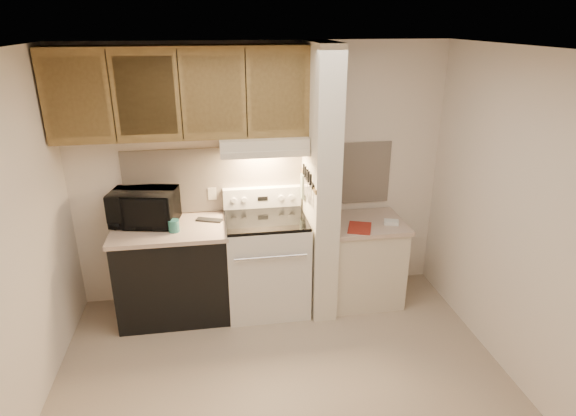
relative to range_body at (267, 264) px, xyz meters
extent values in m
plane|color=tan|center=(0.00, -1.16, -0.46)|extent=(3.60, 3.60, 0.00)
plane|color=white|center=(0.00, -1.16, 2.04)|extent=(3.60, 3.60, 0.00)
cube|color=#F2E2CF|center=(0.00, 0.34, 0.79)|extent=(3.60, 2.50, 0.02)
cube|color=#F2E2CF|center=(-1.80, -1.16, 0.79)|extent=(0.02, 3.00, 2.50)
cube|color=#F2E2CF|center=(1.80, -1.16, 0.79)|extent=(0.02, 3.00, 2.50)
cube|color=beige|center=(0.00, 0.33, 0.78)|extent=(2.60, 0.02, 0.63)
cube|color=silver|center=(0.00, 0.00, 0.00)|extent=(0.76, 0.65, 0.92)
cube|color=black|center=(0.00, -0.32, 0.04)|extent=(0.50, 0.01, 0.30)
cylinder|color=silver|center=(0.00, -0.35, 0.26)|extent=(0.65, 0.02, 0.02)
cube|color=black|center=(0.00, 0.00, 0.48)|extent=(0.74, 0.64, 0.03)
cube|color=silver|center=(0.00, 0.28, 0.59)|extent=(0.76, 0.08, 0.20)
cube|color=black|center=(0.00, 0.24, 0.59)|extent=(0.10, 0.01, 0.04)
cylinder|color=silver|center=(-0.28, 0.24, 0.59)|extent=(0.05, 0.02, 0.05)
cylinder|color=silver|center=(-0.18, 0.24, 0.59)|extent=(0.05, 0.02, 0.05)
cylinder|color=silver|center=(0.18, 0.24, 0.59)|extent=(0.05, 0.02, 0.05)
cylinder|color=silver|center=(0.28, 0.24, 0.59)|extent=(0.05, 0.02, 0.05)
cube|color=black|center=(-0.88, 0.01, -0.03)|extent=(1.00, 0.63, 0.87)
cube|color=#C4AA96|center=(-0.88, 0.01, 0.43)|extent=(1.04, 0.67, 0.04)
cube|color=black|center=(-0.52, 0.11, 0.46)|extent=(0.25, 0.16, 0.02)
cylinder|color=#276D68|center=(-0.83, -0.09, 0.50)|extent=(0.12, 0.12, 0.11)
cube|color=beige|center=(-0.48, 0.32, 0.64)|extent=(0.08, 0.01, 0.12)
imported|color=black|center=(-1.10, 0.14, 0.61)|extent=(0.64, 0.50, 0.32)
cube|color=silver|center=(0.51, -0.01, 0.79)|extent=(0.22, 0.70, 2.50)
cube|color=olive|center=(0.39, -0.01, 0.84)|extent=(0.01, 0.70, 0.04)
cube|color=black|center=(0.39, -0.06, 0.86)|extent=(0.02, 0.42, 0.04)
cube|color=silver|center=(0.38, -0.20, 0.76)|extent=(0.01, 0.03, 0.16)
cylinder|color=black|center=(0.38, -0.21, 0.91)|extent=(0.02, 0.02, 0.10)
cube|color=silver|center=(0.38, -0.13, 0.75)|extent=(0.01, 0.04, 0.18)
cylinder|color=black|center=(0.38, -0.12, 0.91)|extent=(0.02, 0.02, 0.10)
cube|color=silver|center=(0.38, -0.05, 0.74)|extent=(0.01, 0.04, 0.20)
cylinder|color=black|center=(0.38, -0.06, 0.91)|extent=(0.02, 0.02, 0.10)
cube|color=silver|center=(0.38, 0.03, 0.76)|extent=(0.01, 0.04, 0.16)
cylinder|color=black|center=(0.38, 0.03, 0.91)|extent=(0.02, 0.02, 0.10)
cube|color=silver|center=(0.38, 0.10, 0.75)|extent=(0.01, 0.04, 0.18)
cylinder|color=black|center=(0.38, 0.11, 0.91)|extent=(0.02, 0.02, 0.10)
cube|color=gray|center=(0.38, 0.17, 0.72)|extent=(0.03, 0.10, 0.24)
cube|color=beige|center=(0.97, -0.01, -0.06)|extent=(0.70, 0.60, 0.81)
cube|color=#C4AA96|center=(0.97, -0.01, 0.37)|extent=(0.74, 0.64, 0.04)
cube|color=maroon|center=(0.86, -0.16, 0.39)|extent=(0.29, 0.34, 0.01)
cube|color=white|center=(1.19, -0.11, 0.41)|extent=(0.16, 0.13, 0.04)
cube|color=beige|center=(0.00, 0.12, 1.17)|extent=(0.78, 0.44, 0.15)
cube|color=beige|center=(0.00, -0.08, 1.12)|extent=(0.78, 0.04, 0.06)
cube|color=olive|center=(-0.69, 0.17, 1.62)|extent=(2.18, 0.33, 0.77)
cube|color=olive|center=(-1.51, 0.01, 1.62)|extent=(0.46, 0.01, 0.63)
cube|color=black|center=(-1.23, 0.01, 1.62)|extent=(0.01, 0.01, 0.73)
cube|color=olive|center=(-0.96, 0.01, 1.62)|extent=(0.46, 0.01, 0.63)
cube|color=black|center=(-0.69, 0.01, 1.62)|extent=(0.01, 0.01, 0.73)
cube|color=olive|center=(-0.42, 0.01, 1.62)|extent=(0.46, 0.01, 0.63)
cube|color=black|center=(-0.14, 0.01, 1.62)|extent=(0.01, 0.01, 0.73)
cube|color=olive|center=(0.13, 0.01, 1.62)|extent=(0.46, 0.01, 0.63)
camera|label=1|loc=(-0.45, -4.10, 2.22)|focal=30.00mm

